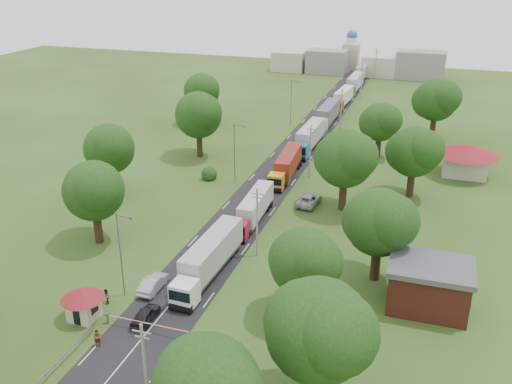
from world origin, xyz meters
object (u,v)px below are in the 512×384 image
at_px(car_lane_mid, 153,284).
at_px(pedestrian_near, 97,338).
at_px(info_sign, 325,136).
at_px(boom_barrier, 135,322).
at_px(car_lane_front, 146,315).
at_px(guard_booth, 83,300).
at_px(truck_0, 209,258).

bearing_deg(car_lane_mid, pedestrian_near, 87.43).
height_order(info_sign, pedestrian_near, info_sign).
bearing_deg(boom_barrier, pedestrian_near, -120.45).
relative_size(car_lane_front, car_lane_mid, 0.89).
bearing_deg(guard_booth, car_lane_mid, 59.04).
xyz_separation_m(guard_booth, pedestrian_near, (3.78, -3.50, -1.27)).
distance_m(boom_barrier, car_lane_front, 1.55).
bearing_deg(pedestrian_near, info_sign, 62.90).
xyz_separation_m(car_lane_front, car_lane_mid, (-2.00, 5.50, 0.07)).
bearing_deg(pedestrian_near, boom_barrier, 40.17).
distance_m(guard_booth, truck_0, 14.78).
xyz_separation_m(boom_barrier, info_sign, (6.56, 60.00, 2.11)).
height_order(truck_0, car_lane_mid, truck_0).
bearing_deg(info_sign, boom_barrier, -96.24).
height_order(boom_barrier, car_lane_mid, car_lane_mid).
xyz_separation_m(truck_0, car_lane_front, (-2.70, -10.30, -1.56)).
bearing_deg(truck_0, guard_booth, -127.01).
height_order(boom_barrier, truck_0, truck_0).
xyz_separation_m(guard_booth, info_sign, (12.40, 60.00, 0.84)).
xyz_separation_m(guard_booth, car_lane_mid, (4.20, 7.00, -1.36)).
xyz_separation_m(truck_0, pedestrian_near, (-5.11, -15.30, -1.40)).
bearing_deg(guard_booth, boom_barrier, 0.01).
distance_m(truck_0, car_lane_front, 10.76).
height_order(truck_0, car_lane_front, truck_0).
height_order(car_lane_front, car_lane_mid, car_lane_mid).
height_order(car_lane_front, pedestrian_near, pedestrian_near).
bearing_deg(info_sign, truck_0, -94.16).
height_order(info_sign, car_lane_mid, info_sign).
height_order(guard_booth, car_lane_front, guard_booth).
bearing_deg(car_lane_front, guard_booth, 11.39).
relative_size(guard_booth, truck_0, 0.28).
bearing_deg(car_lane_mid, info_sign, -99.10).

